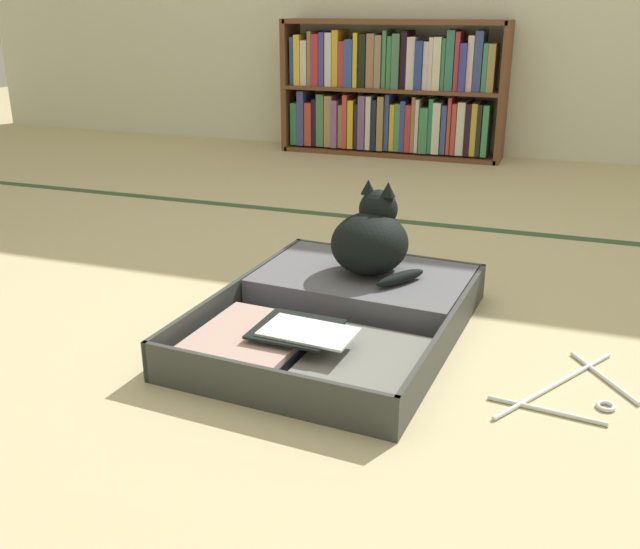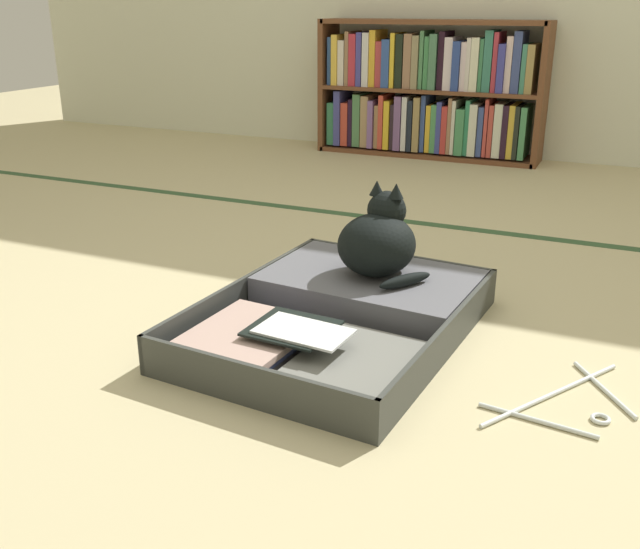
{
  "view_description": "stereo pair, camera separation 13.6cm",
  "coord_description": "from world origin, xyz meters",
  "px_view_note": "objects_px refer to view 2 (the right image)",
  "views": [
    {
      "loc": [
        0.51,
        -1.66,
        0.8
      ],
      "look_at": [
        -0.03,
        -0.13,
        0.18
      ],
      "focal_mm": 40.08,
      "sensor_mm": 36.0,
      "label": 1
    },
    {
      "loc": [
        0.64,
        -1.61,
        0.8
      ],
      "look_at": [
        -0.03,
        -0.13,
        0.18
      ],
      "focal_mm": 40.08,
      "sensor_mm": 36.0,
      "label": 2
    }
  ],
  "objects_px": {
    "bookshelf": "(428,93)",
    "open_suitcase": "(346,311)",
    "clothes_hanger": "(567,402)",
    "black_cat": "(379,241)"
  },
  "relations": [
    {
      "from": "bookshelf",
      "to": "open_suitcase",
      "type": "relative_size",
      "value": 1.44
    },
    {
      "from": "open_suitcase",
      "to": "bookshelf",
      "type": "bearing_deg",
      "value": 101.15
    },
    {
      "from": "clothes_hanger",
      "to": "bookshelf",
      "type": "bearing_deg",
      "value": 112.75
    },
    {
      "from": "clothes_hanger",
      "to": "open_suitcase",
      "type": "bearing_deg",
      "value": 163.17
    },
    {
      "from": "bookshelf",
      "to": "open_suitcase",
      "type": "bearing_deg",
      "value": -78.85
    },
    {
      "from": "black_cat",
      "to": "clothes_hanger",
      "type": "xyz_separation_m",
      "value": [
        0.55,
        -0.33,
        -0.19
      ]
    },
    {
      "from": "bookshelf",
      "to": "clothes_hanger",
      "type": "xyz_separation_m",
      "value": [
        1.03,
        -2.45,
        -0.34
      ]
    },
    {
      "from": "bookshelf",
      "to": "open_suitcase",
      "type": "distance_m",
      "value": 2.34
    },
    {
      "from": "bookshelf",
      "to": "black_cat",
      "type": "xyz_separation_m",
      "value": [
        0.48,
        -2.12,
        -0.15
      ]
    },
    {
      "from": "bookshelf",
      "to": "open_suitcase",
      "type": "height_order",
      "value": "bookshelf"
    }
  ]
}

